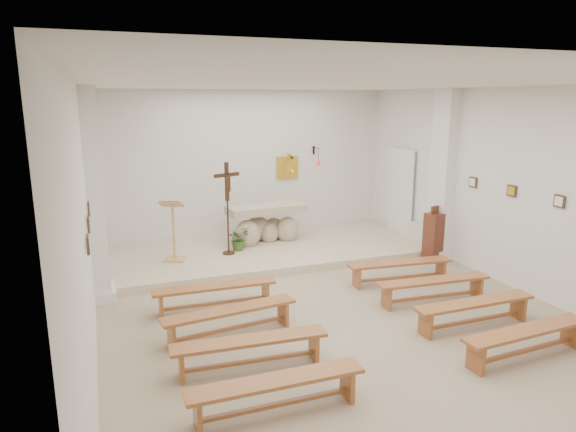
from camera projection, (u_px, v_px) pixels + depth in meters
name	position (u px, v px, depth m)	size (l,w,h in m)	color
ground	(336.00, 315.00, 7.99)	(7.00, 10.00, 0.00)	tan
wall_left	(86.00, 226.00, 6.40)	(0.02, 10.00, 3.50)	silver
wall_right	(522.00, 191.00, 8.79)	(0.02, 10.00, 3.50)	silver
wall_back	(245.00, 165.00, 12.15)	(7.00, 0.02, 3.50)	silver
ceiling	(341.00, 84.00, 7.21)	(7.00, 10.00, 0.02)	silver
sanctuary_platform	(266.00, 250.00, 11.17)	(6.98, 3.00, 0.15)	beige
pilaster_left	(95.00, 197.00, 8.27)	(0.26, 0.55, 3.50)	white
pilaster_right	(443.00, 175.00, 10.58)	(0.26, 0.55, 3.50)	white
gold_wall_relief	(287.00, 168.00, 12.51)	(0.55, 0.04, 0.55)	yellow
sanctuary_lamp	(318.00, 161.00, 12.48)	(0.11, 0.36, 0.44)	black
station_frame_left_front	(88.00, 244.00, 5.69)	(0.03, 0.20, 0.20)	#3F2E1B
station_frame_left_mid	(88.00, 224.00, 6.60)	(0.03, 0.20, 0.20)	#3F2E1B
station_frame_left_rear	(89.00, 209.00, 7.51)	(0.03, 0.20, 0.20)	#3F2E1B
station_frame_right_front	(559.00, 201.00, 8.06)	(0.03, 0.20, 0.20)	#3F2E1B
station_frame_right_mid	(512.00, 191.00, 8.98)	(0.03, 0.20, 0.20)	#3F2E1B
station_frame_right_rear	(473.00, 182.00, 9.89)	(0.03, 0.20, 0.20)	#3F2E1B
radiator_left	(98.00, 271.00, 9.22)	(0.10, 0.85, 0.52)	silver
radiator_right	(421.00, 236.00, 11.57)	(0.10, 0.85, 0.52)	silver
altar	(266.00, 226.00, 11.52)	(1.81, 0.86, 0.91)	beige
lectern	(173.00, 230.00, 10.07)	(0.55, 0.50, 1.27)	tan
crucifix_stand	(228.00, 202.00, 10.40)	(0.56, 0.25, 1.90)	#341F10
potted_plant	(238.00, 238.00, 10.86)	(0.45, 0.39, 0.50)	#375B24
donation_pedestal	(433.00, 237.00, 10.60)	(0.38, 0.38, 1.16)	#582B19
bench_left_front	(215.00, 291.00, 8.14)	(1.96, 0.37, 0.41)	#97552C
bench_right_front	(400.00, 267.00, 9.31)	(1.97, 0.50, 0.41)	#97552C
bench_left_second	(230.00, 315.00, 7.24)	(1.97, 0.54, 0.41)	#97552C
bench_right_second	(433.00, 285.00, 8.41)	(1.97, 0.45, 0.41)	#97552C
bench_left_third	(250.00, 346.00, 6.34)	(1.96, 0.43, 0.41)	#97552C
bench_right_third	(474.00, 308.00, 7.51)	(1.95, 0.32, 0.41)	#97552C
bench_left_fourth	(276.00, 388.00, 5.43)	(1.95, 0.32, 0.41)	#97552C
bench_right_fourth	(527.00, 336.00, 6.61)	(1.96, 0.42, 0.41)	#97552C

